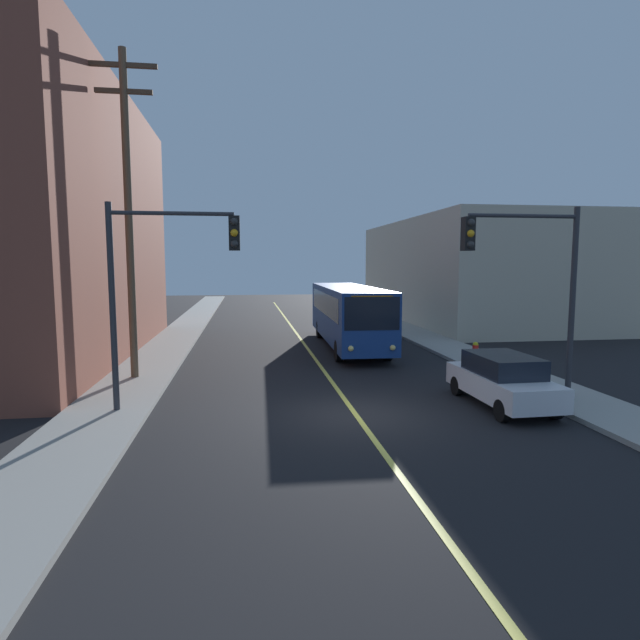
{
  "coord_description": "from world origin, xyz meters",
  "views": [
    {
      "loc": [
        -3.13,
        -14.52,
        4.41
      ],
      "look_at": [
        0.0,
        7.41,
        2.0
      ],
      "focal_mm": 29.03,
      "sensor_mm": 36.0,
      "label": 1
    }
  ],
  "objects_px": {
    "traffic_signal_right_corner": "(528,267)",
    "utility_pole_near": "(128,203)",
    "city_bus": "(348,313)",
    "fire_hydrant": "(475,351)",
    "parked_car_white": "(502,380)",
    "traffic_signal_left_corner": "(166,267)"
  },
  "relations": [
    {
      "from": "traffic_signal_right_corner",
      "to": "utility_pole_near",
      "type": "bearing_deg",
      "value": 157.67
    },
    {
      "from": "city_bus",
      "to": "utility_pole_near",
      "type": "distance_m",
      "value": 12.68
    },
    {
      "from": "city_bus",
      "to": "fire_hydrant",
      "type": "relative_size",
      "value": 14.54
    },
    {
      "from": "utility_pole_near",
      "to": "fire_hydrant",
      "type": "relative_size",
      "value": 14.17
    },
    {
      "from": "city_bus",
      "to": "fire_hydrant",
      "type": "bearing_deg",
      "value": -49.88
    },
    {
      "from": "fire_hydrant",
      "to": "parked_car_white",
      "type": "bearing_deg",
      "value": -108.19
    },
    {
      "from": "parked_car_white",
      "to": "utility_pole_near",
      "type": "bearing_deg",
      "value": 156.23
    },
    {
      "from": "parked_car_white",
      "to": "fire_hydrant",
      "type": "xyz_separation_m",
      "value": [
        2.16,
        6.59,
        -0.26
      ]
    },
    {
      "from": "traffic_signal_right_corner",
      "to": "fire_hydrant",
      "type": "xyz_separation_m",
      "value": [
        1.44,
        6.53,
        -3.72
      ]
    },
    {
      "from": "city_bus",
      "to": "traffic_signal_left_corner",
      "type": "height_order",
      "value": "traffic_signal_left_corner"
    },
    {
      "from": "traffic_signal_right_corner",
      "to": "fire_hydrant",
      "type": "distance_m",
      "value": 7.65
    },
    {
      "from": "utility_pole_near",
      "to": "traffic_signal_left_corner",
      "type": "bearing_deg",
      "value": -66.82
    },
    {
      "from": "traffic_signal_left_corner",
      "to": "parked_car_white",
      "type": "bearing_deg",
      "value": -4.21
    },
    {
      "from": "utility_pole_near",
      "to": "traffic_signal_right_corner",
      "type": "relative_size",
      "value": 1.98
    },
    {
      "from": "utility_pole_near",
      "to": "traffic_signal_right_corner",
      "type": "height_order",
      "value": "utility_pole_near"
    },
    {
      "from": "utility_pole_near",
      "to": "fire_hydrant",
      "type": "xyz_separation_m",
      "value": [
        14.21,
        1.28,
        -6.05
      ]
    },
    {
      "from": "traffic_signal_left_corner",
      "to": "city_bus",
      "type": "bearing_deg",
      "value": 56.18
    },
    {
      "from": "utility_pole_near",
      "to": "traffic_signal_right_corner",
      "type": "xyz_separation_m",
      "value": [
        12.78,
        -5.25,
        -2.33
      ]
    },
    {
      "from": "city_bus",
      "to": "traffic_signal_right_corner",
      "type": "xyz_separation_m",
      "value": [
        3.21,
        -12.05,
        2.49
      ]
    },
    {
      "from": "parked_car_white",
      "to": "fire_hydrant",
      "type": "bearing_deg",
      "value": 71.81
    },
    {
      "from": "traffic_signal_left_corner",
      "to": "fire_hydrant",
      "type": "height_order",
      "value": "traffic_signal_left_corner"
    },
    {
      "from": "city_bus",
      "to": "utility_pole_near",
      "type": "xyz_separation_m",
      "value": [
        -9.56,
        -6.8,
        4.81
      ]
    }
  ]
}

